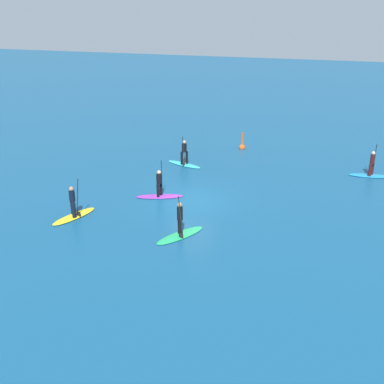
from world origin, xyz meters
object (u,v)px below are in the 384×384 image
(surfer_on_teal_board, at_px, (184,158))
(marker_buoy, at_px, (242,147))
(surfer_on_yellow_board, at_px, (74,210))
(surfer_on_purple_board, at_px, (160,190))
(surfer_on_green_board, at_px, (180,228))
(surfer_on_blue_board, at_px, (371,170))

(surfer_on_teal_board, xyz_separation_m, marker_buoy, (3.33, 4.59, -0.32))
(surfer_on_teal_board, bearing_deg, marker_buoy, 75.68)
(surfer_on_yellow_board, bearing_deg, surfer_on_purple_board, -20.05)
(surfer_on_green_board, relative_size, marker_buoy, 2.01)
(surfer_on_green_board, xyz_separation_m, surfer_on_yellow_board, (-6.17, 0.71, -0.03))
(surfer_on_teal_board, bearing_deg, surfer_on_yellow_board, -88.97)
(surfer_on_blue_board, bearing_deg, surfer_on_teal_board, 179.72)
(surfer_on_teal_board, relative_size, marker_buoy, 1.96)
(surfer_on_blue_board, height_order, surfer_on_teal_board, surfer_on_blue_board)
(surfer_on_yellow_board, bearing_deg, marker_buoy, -2.05)
(surfer_on_green_board, relative_size, surfer_on_teal_board, 1.02)
(surfer_on_blue_board, xyz_separation_m, surfer_on_teal_board, (-12.41, -0.88, 0.10))
(surfer_on_teal_board, bearing_deg, surfer_on_blue_board, 25.73)
(surfer_on_purple_board, height_order, surfer_on_teal_board, surfer_on_purple_board)
(surfer_on_yellow_board, bearing_deg, surfer_on_green_board, -72.55)
(surfer_on_purple_board, relative_size, surfer_on_teal_board, 1.03)
(marker_buoy, bearing_deg, surfer_on_yellow_board, -116.08)
(surfer_on_teal_board, bearing_deg, surfer_on_green_board, -54.43)
(surfer_on_yellow_board, relative_size, marker_buoy, 2.04)
(surfer_on_yellow_board, relative_size, surfer_on_teal_board, 1.04)
(surfer_on_blue_board, xyz_separation_m, surfer_on_yellow_board, (-16.03, -10.49, 0.01))
(surfer_on_green_board, xyz_separation_m, surfer_on_blue_board, (9.86, 11.20, -0.04))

